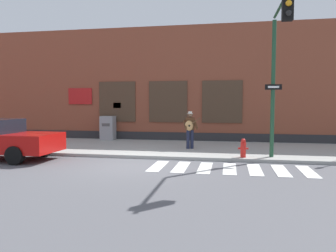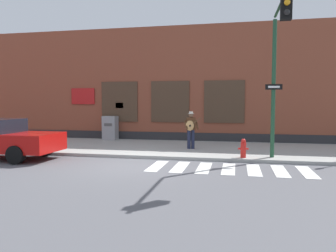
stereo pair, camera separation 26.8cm
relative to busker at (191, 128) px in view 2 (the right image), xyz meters
name	(u,v)px [view 2 (the right image)]	position (x,y,z in m)	size (l,w,h in m)	color
ground_plane	(131,166)	(-1.55, -3.62, -1.05)	(160.00, 160.00, 0.00)	#56565B
sidewalk	(159,148)	(-1.55, 0.42, -0.99)	(28.00, 5.30, 0.12)	#9E9E99
building_backdrop	(177,86)	(-1.55, 5.06, 2.05)	(28.00, 4.06, 6.21)	brown
crosswalk	(228,169)	(1.73, -3.53, -1.05)	(5.20, 1.90, 0.01)	silver
busker	(191,128)	(0.00, 0.00, 0.00)	(0.78, 0.66, 1.64)	#1E233D
traffic_light	(278,54)	(3.27, -2.74, 2.68)	(0.60, 3.16, 5.22)	#1E472D
utility_box	(110,128)	(-4.80, 2.61, -0.29)	(0.74, 0.63, 1.29)	gray
fire_hydrant	(243,148)	(2.22, -1.88, -0.59)	(0.38, 0.20, 0.70)	red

